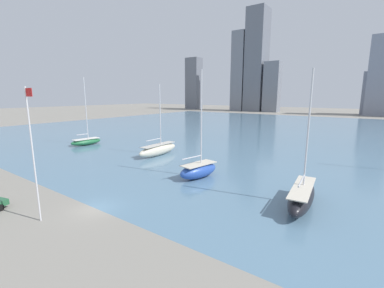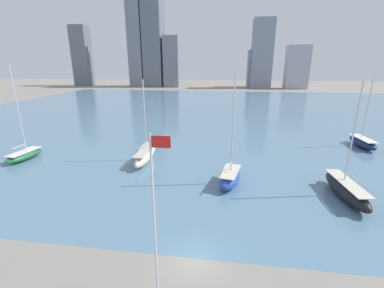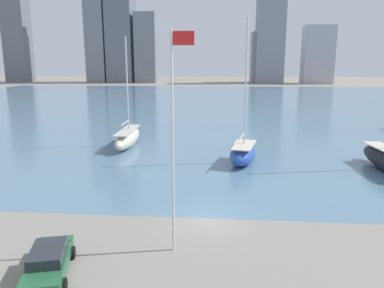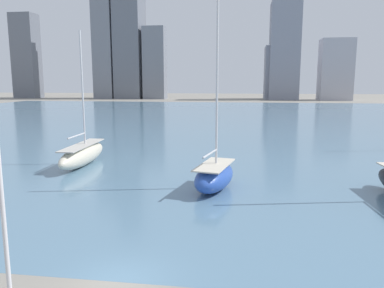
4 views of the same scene
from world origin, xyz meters
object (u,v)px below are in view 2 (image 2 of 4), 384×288
object	(u,v)px
sailboat_cream	(145,155)
flag_pole	(155,220)
sailboat_green	(24,155)
sailboat_navy	(362,142)
sailboat_blue	(230,177)
sailboat_black	(346,190)

from	to	relation	value
sailboat_cream	flag_pole	bearing A→B (deg)	-71.63
sailboat_green	sailboat_navy	bearing A→B (deg)	19.90
sailboat_navy	sailboat_blue	world-z (taller)	sailboat_blue
sailboat_blue	sailboat_cream	xyz separation A→B (m)	(-14.12, 6.94, 0.01)
sailboat_navy	sailboat_black	xyz separation A→B (m)	(-11.94, -22.19, 0.13)
sailboat_black	flag_pole	bearing A→B (deg)	-142.70
sailboat_navy	sailboat_blue	size ratio (longest dim) A/B	0.95
flag_pole	sailboat_black	world-z (taller)	sailboat_black
sailboat_blue	sailboat_cream	distance (m)	15.73
sailboat_green	sailboat_navy	xyz separation A→B (m)	(61.22, 15.61, 0.14)
sailboat_green	sailboat_cream	xyz separation A→B (m)	(21.05, 2.04, 0.27)
sailboat_blue	sailboat_cream	size ratio (longest dim) A/B	1.10
flag_pole	sailboat_black	xyz separation A→B (m)	(18.92, 17.35, -5.44)
flag_pole	sailboat_black	bearing A→B (deg)	42.51
sailboat_black	sailboat_blue	bearing A→B (deg)	168.05
sailboat_green	flag_pole	bearing A→B (deg)	-32.65
sailboat_green	sailboat_black	world-z (taller)	sailboat_green
sailboat_cream	sailboat_black	bearing A→B (deg)	-18.31
sailboat_navy	sailboat_cream	distance (m)	42.40
sailboat_navy	sailboat_black	size ratio (longest dim) A/B	1.00
sailboat_blue	sailboat_green	bearing A→B (deg)	-176.56
flag_pole	sailboat_green	size ratio (longest dim) A/B	0.79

